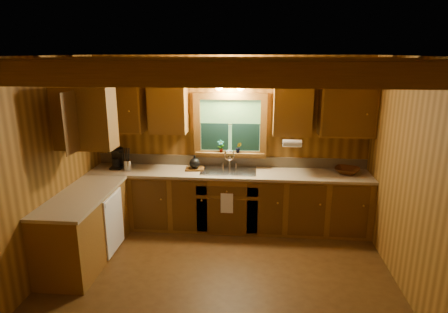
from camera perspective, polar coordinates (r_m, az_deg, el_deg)
room at (r=4.16m, az=-0.97°, el=-3.56°), size 4.20×4.20×4.20m
ceiling_beams at (r=3.94m, az=-1.05°, el=13.06°), size 4.20×2.54×0.18m
base_cabinets at (r=5.72m, az=-4.54°, el=-7.53°), size 4.20×2.22×0.86m
countertop at (r=5.57m, az=-4.49°, el=-3.23°), size 4.20×2.24×0.04m
backsplash at (r=6.05m, az=0.90°, el=-0.69°), size 4.20×0.02×0.16m
dishwasher_panel at (r=5.43m, az=-15.96°, el=-9.37°), size 0.02×0.60×0.80m
upper_cabinets at (r=5.48m, az=-5.35°, el=6.80°), size 4.19×1.77×0.78m
window at (r=5.90m, az=0.91°, el=4.39°), size 1.12×0.08×1.00m
window_sill at (r=5.95m, az=0.86°, el=0.44°), size 1.06×0.14×0.04m
wall_sconce at (r=5.69m, az=0.85°, el=10.46°), size 0.45×0.21×0.17m
paper_towel_roll at (r=5.61m, az=10.07°, el=1.93°), size 0.27×0.11×0.11m
dish_towel at (r=5.61m, az=0.42°, el=-6.95°), size 0.18×0.01×0.30m
sink at (r=5.81m, az=0.70°, el=-2.63°), size 0.82×0.48×0.43m
coffee_maker at (r=6.16m, az=-15.58°, el=-0.27°), size 0.17×0.22×0.30m
utensil_crock at (r=6.01m, az=-14.11°, el=-1.19°), size 0.12×0.12×0.35m
cutting_board at (r=5.89m, az=-4.34°, el=-1.85°), size 0.30×0.23×0.03m
teakettle at (r=5.86m, az=-4.35°, el=-0.99°), size 0.16×0.16×0.20m
wicker_basket at (r=5.97m, az=17.77°, el=-2.01°), size 0.46×0.46×0.09m
potted_plant_left at (r=5.91m, az=-0.46°, el=1.54°), size 0.12×0.10×0.20m
potted_plant_right at (r=5.90m, az=2.16°, el=1.33°), size 0.09×0.07×0.17m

